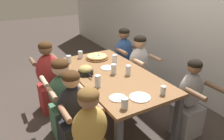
% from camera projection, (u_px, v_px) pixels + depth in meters
% --- Properties ---
extents(ground_plane, '(18.00, 18.00, 0.00)m').
position_uv_depth(ground_plane, '(112.00, 118.00, 3.31)').
color(ground_plane, '#423833').
rests_on(ground_plane, ground).
extents(restaurant_back_panel, '(10.00, 0.06, 3.20)m').
position_uv_depth(restaurant_back_panel, '(198.00, 3.00, 3.36)').
color(restaurant_back_panel, silver).
rests_on(restaurant_back_panel, ground).
extents(dining_table, '(1.85, 0.96, 0.75)m').
position_uv_depth(dining_table, '(112.00, 79.00, 3.04)').
color(dining_table, brown).
rests_on(dining_table, ground).
extents(pizza_board_main, '(0.37, 0.37, 0.06)m').
position_uv_depth(pizza_board_main, '(97.00, 57.00, 3.51)').
color(pizza_board_main, brown).
rests_on(pizza_board_main, dining_table).
extents(skillet_bowl, '(0.30, 0.21, 0.13)m').
position_uv_depth(skillet_bowl, '(86.00, 70.00, 2.95)').
color(skillet_bowl, black).
rests_on(skillet_bowl, dining_table).
extents(empty_plate_a, '(0.19, 0.19, 0.02)m').
position_uv_depth(empty_plate_a, '(118.00, 98.00, 2.39)').
color(empty_plate_a, white).
rests_on(empty_plate_a, dining_table).
extents(empty_plate_b, '(0.20, 0.20, 0.02)m').
position_uv_depth(empty_plate_b, '(108.00, 68.00, 3.16)').
color(empty_plate_b, white).
rests_on(empty_plate_b, dining_table).
extents(empty_plate_c, '(0.24, 0.24, 0.02)m').
position_uv_depth(empty_plate_c, '(140.00, 97.00, 2.41)').
color(empty_plate_c, white).
rests_on(empty_plate_c, dining_table).
extents(drinking_glass_a, '(0.07, 0.07, 0.14)m').
position_uv_depth(drinking_glass_a, '(114.00, 70.00, 2.96)').
color(drinking_glass_a, silver).
rests_on(drinking_glass_a, dining_table).
extents(drinking_glass_b, '(0.07, 0.07, 0.13)m').
position_uv_depth(drinking_glass_b, '(115.00, 60.00, 3.32)').
color(drinking_glass_b, silver).
rests_on(drinking_glass_b, dining_table).
extents(drinking_glass_c, '(0.08, 0.08, 0.12)m').
position_uv_depth(drinking_glass_c, '(125.00, 103.00, 2.20)').
color(drinking_glass_c, silver).
rests_on(drinking_glass_c, dining_table).
extents(drinking_glass_d, '(0.07, 0.07, 0.15)m').
position_uv_depth(drinking_glass_d, '(98.00, 82.00, 2.62)').
color(drinking_glass_d, silver).
rests_on(drinking_glass_d, dining_table).
extents(drinking_glass_e, '(0.08, 0.08, 0.12)m').
position_uv_depth(drinking_glass_e, '(80.00, 55.00, 3.54)').
color(drinking_glass_e, silver).
rests_on(drinking_glass_e, dining_table).
extents(drinking_glass_f, '(0.08, 0.08, 0.12)m').
position_uv_depth(drinking_glass_f, '(69.00, 60.00, 3.34)').
color(drinking_glass_f, silver).
rests_on(drinking_glass_f, dining_table).
extents(drinking_glass_g, '(0.07, 0.07, 0.14)m').
position_uv_depth(drinking_glass_g, '(128.00, 71.00, 2.93)').
color(drinking_glass_g, silver).
rests_on(drinking_glass_g, dining_table).
extents(drinking_glass_h, '(0.06, 0.06, 0.10)m').
position_uv_depth(drinking_glass_h, '(163.00, 91.00, 2.46)').
color(drinking_glass_h, silver).
rests_on(drinking_glass_h, dining_table).
extents(diner_far_midleft, '(0.51, 0.40, 1.13)m').
position_uv_depth(diner_far_midleft, '(139.00, 71.00, 3.67)').
color(diner_far_midleft, silver).
rests_on(diner_far_midleft, ground).
extents(diner_far_right, '(0.51, 0.40, 1.08)m').
position_uv_depth(diner_far_right, '(189.00, 103.00, 2.81)').
color(diner_far_right, '#99999E').
rests_on(diner_far_right, ground).
extents(diner_near_left, '(0.51, 0.40, 1.13)m').
position_uv_depth(diner_near_left, '(49.00, 80.00, 3.35)').
color(diner_near_left, '#B22D2D').
rests_on(diner_near_left, ground).
extents(diner_near_midright, '(0.51, 0.40, 1.08)m').
position_uv_depth(diner_near_midright, '(74.00, 117.00, 2.52)').
color(diner_near_midright, '#232328').
rests_on(diner_near_midright, ground).
extents(diner_far_left, '(0.51, 0.40, 1.15)m').
position_uv_depth(diner_far_left, '(124.00, 61.00, 4.03)').
color(diner_far_left, '#2D5193').
rests_on(diner_far_left, ground).
extents(diner_near_right, '(0.51, 0.40, 1.08)m').
position_uv_depth(diner_near_right, '(90.00, 140.00, 2.16)').
color(diner_near_right, gold).
rests_on(diner_near_right, ground).
extents(diner_near_center, '(0.51, 0.40, 1.09)m').
position_uv_depth(diner_near_center, '(64.00, 101.00, 2.81)').
color(diner_near_center, '#477556').
rests_on(diner_near_center, ground).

